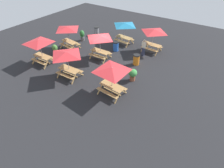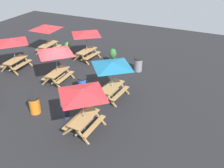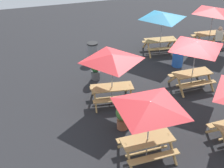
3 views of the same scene
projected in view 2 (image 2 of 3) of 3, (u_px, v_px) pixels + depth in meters
The scene contains 13 objects.
ground_plane at pixel (61, 82), 16.42m from camera, with size 29.38×29.38×0.00m, color #232326.
picnic_table_1 at pixel (86, 35), 18.58m from camera, with size 2.23×2.23×2.34m.
picnic_table_2 at pixel (112, 67), 13.82m from camera, with size 2.18×2.18×2.34m.
picnic_table_3 at pixel (12, 43), 17.10m from camera, with size 2.10×2.10×2.34m.
picnic_table_4 at pixel (46, 29), 19.77m from camera, with size 2.83×2.83×2.34m.
picnic_table_5 at pixel (55, 54), 15.47m from camera, with size 2.05×2.05×2.34m.
picnic_table_6 at pixel (82, 95), 11.26m from camera, with size 2.09×2.09×2.34m.
trash_bin_orange at pixel (35, 105), 13.24m from camera, with size 0.59×0.59×0.98m.
trash_bin_blue at pixel (83, 84), 15.14m from camera, with size 0.59×0.59×0.98m.
trash_bin_gray at pixel (138, 64), 17.59m from camera, with size 0.59×0.59×0.98m.
potted_plant_0 at pixel (68, 48), 20.07m from camera, with size 0.54×0.54×1.09m.
potted_plant_2 at pixel (113, 56), 18.61m from camera, with size 0.53×0.53×1.18m.
person_standing at pixel (65, 105), 12.53m from camera, with size 0.40×0.30×1.67m.
Camera 2 is at (-11.54, -9.13, 8.03)m, focal length 40.00 mm.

